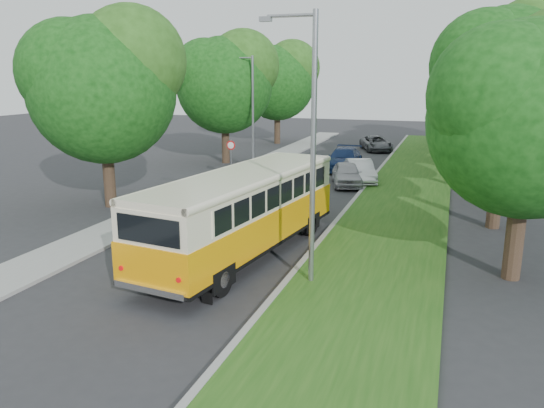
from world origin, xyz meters
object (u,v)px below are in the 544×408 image
(car_white, at_px, (360,171))
(car_grey, at_px, (376,143))
(car_blue, at_px, (344,159))
(vintage_bus, at_px, (244,214))
(car_silver, at_px, (347,174))
(lamppost_near, at_px, (310,142))
(lamppost_far, at_px, (251,108))

(car_white, bearing_deg, car_grey, 74.75)
(car_white, height_order, car_blue, car_blue)
(vintage_bus, height_order, car_silver, vintage_bus)
(lamppost_near, relative_size, car_grey, 1.79)
(vintage_bus, height_order, car_white, vintage_bus)
(lamppost_far, distance_m, vintage_bus, 18.00)
(car_blue, bearing_deg, car_silver, -78.96)
(car_silver, bearing_deg, lamppost_near, -98.85)
(car_blue, distance_m, car_grey, 10.17)
(car_silver, height_order, car_grey, car_silver)
(lamppost_far, height_order, car_grey, lamppost_far)
(car_blue, bearing_deg, lamppost_near, -83.72)
(car_blue, relative_size, car_grey, 1.12)
(car_white, bearing_deg, vintage_bus, -115.57)
(lamppost_near, xyz_separation_m, lamppost_far, (-8.91, 18.50, -0.25))
(vintage_bus, bearing_deg, lamppost_far, 117.90)
(car_blue, bearing_deg, car_grey, 83.81)
(lamppost_near, distance_m, lamppost_far, 20.53)
(car_blue, xyz_separation_m, car_grey, (0.75, 10.14, -0.10))
(car_silver, distance_m, car_grey, 15.36)
(vintage_bus, xyz_separation_m, car_silver, (1.05, 13.45, -0.85))
(lamppost_near, relative_size, car_blue, 1.60)
(car_silver, bearing_deg, car_grey, 76.26)
(lamppost_far, bearing_deg, car_grey, 61.01)
(vintage_bus, bearing_deg, car_grey, 96.71)
(vintage_bus, distance_m, car_silver, 13.52)
(lamppost_near, xyz_separation_m, vintage_bus, (-2.81, 1.76, -2.84))
(vintage_bus, distance_m, car_blue, 18.68)
(car_white, bearing_deg, lamppost_near, -105.15)
(lamppost_near, bearing_deg, vintage_bus, 147.87)
(car_white, distance_m, car_blue, 4.34)
(lamppost_near, xyz_separation_m, car_silver, (-1.76, 15.21, -3.69))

